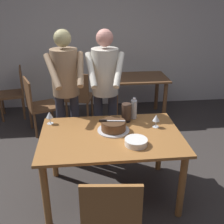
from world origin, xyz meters
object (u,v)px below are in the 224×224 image
object	(u,v)px
main_dining_table	(111,144)
background_table	(138,86)
cake_knife	(107,121)
wine_glass_far	(156,118)
plate_stack	(136,142)
wine_glass_near	(49,115)
person_standing_beside	(66,85)
water_bottle	(134,109)
chair_near_side	(111,217)
background_chair_2	(78,95)
hurricane_lamp	(126,112)
background_chair_0	(15,91)
background_chair_1	(38,104)
cake_on_platter	(114,126)
person_cutting_cake	(105,84)

from	to	relation	value
main_dining_table	background_table	world-z (taller)	main_dining_table
cake_knife	wine_glass_far	size ratio (longest dim) A/B	1.88
plate_stack	wine_glass_near	xyz separation A→B (m)	(-0.87, 0.55, 0.07)
wine_glass_near	person_standing_beside	distance (m)	0.48
water_bottle	chair_near_side	world-z (taller)	water_bottle
main_dining_table	background_table	distance (m)	2.18
background_table	wine_glass_near	bearing A→B (deg)	-127.64
plate_stack	background_chair_2	xyz separation A→B (m)	(-0.59, 2.15, -0.29)
water_bottle	background_table	world-z (taller)	water_bottle
main_dining_table	wine_glass_near	size ratio (longest dim) A/B	10.07
main_dining_table	hurricane_lamp	distance (m)	0.43
background_table	chair_near_side	bearing A→B (deg)	-104.95
chair_near_side	background_chair_2	size ratio (longest dim) A/B	1.00
main_dining_table	plate_stack	xyz separation A→B (m)	(0.22, -0.22, 0.14)
plate_stack	wine_glass_near	bearing A→B (deg)	147.38
background_chair_0	wine_glass_far	bearing A→B (deg)	-47.49
main_dining_table	background_chair_1	world-z (taller)	background_chair_1
wine_glass_far	background_chair_1	xyz separation A→B (m)	(-1.49, 1.49, -0.36)
cake_knife	wine_glass_far	bearing A→B (deg)	2.99
main_dining_table	plate_stack	world-z (taller)	plate_stack
wine_glass_near	background_chair_2	world-z (taller)	background_chair_2
water_bottle	hurricane_lamp	world-z (taller)	water_bottle
cake_on_platter	wine_glass_far	xyz separation A→B (m)	(0.47, 0.04, 0.05)
wine_glass_near	background_chair_1	bearing A→B (deg)	105.08
background_table	water_bottle	bearing A→B (deg)	-103.00
wine_glass_far	background_chair_0	world-z (taller)	background_chair_0
background_chair_0	background_chair_2	world-z (taller)	same
plate_stack	main_dining_table	bearing A→B (deg)	134.56
background_chair_0	person_cutting_cake	bearing A→B (deg)	-47.22
wine_glass_near	background_table	xyz separation A→B (m)	(1.34, 1.74, -0.28)
cake_knife	water_bottle	xyz separation A→B (m)	(0.34, 0.28, -0.00)
person_cutting_cake	plate_stack	bearing A→B (deg)	-76.51
cake_on_platter	wine_glass_far	size ratio (longest dim) A/B	2.36
cake_knife	wine_glass_near	distance (m)	0.65
cake_knife	background_chair_2	world-z (taller)	background_chair_2
cake_knife	person_cutting_cake	size ratio (longest dim) A/B	0.16
wine_glass_near	background_table	size ratio (longest dim) A/B	0.14
cake_on_platter	background_table	world-z (taller)	cake_on_platter
wine_glass_far	background_chair_2	xyz separation A→B (m)	(-0.87, 1.80, -0.36)
person_standing_beside	water_bottle	bearing A→B (deg)	-23.67
background_table	background_chair_1	distance (m)	1.75
cake_knife	background_chair_0	distance (m)	2.65
cake_on_platter	plate_stack	size ratio (longest dim) A/B	1.55
cake_knife	background_table	distance (m)	2.12
hurricane_lamp	person_standing_beside	world-z (taller)	person_standing_beside
main_dining_table	wine_glass_far	size ratio (longest dim) A/B	10.07
cake_on_platter	person_standing_beside	xyz separation A→B (m)	(-0.51, 0.63, 0.27)
hurricane_lamp	person_cutting_cake	xyz separation A→B (m)	(-0.21, 0.38, 0.22)
wine_glass_near	wine_glass_far	size ratio (longest dim) A/B	1.00
person_cutting_cake	chair_near_side	world-z (taller)	person_cutting_cake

